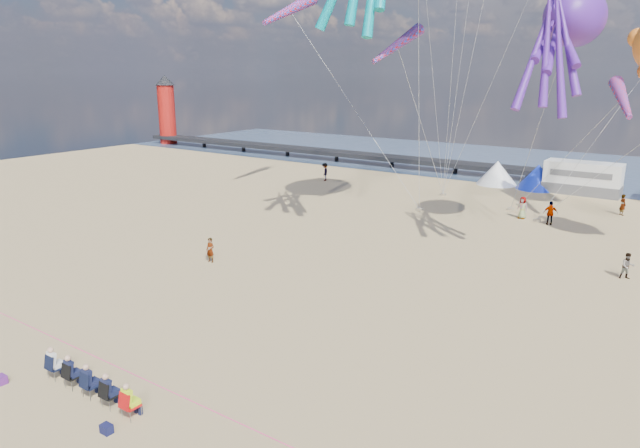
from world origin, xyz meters
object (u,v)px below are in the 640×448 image
at_px(sandbag_d, 520,204).
at_px(windsock_right, 397,45).
at_px(tent_blue, 538,177).
at_px(beachgoer_3, 550,213).
at_px(cooler_purple, 1,379).
at_px(spectator_row, 91,380).
at_px(beachgoer_5, 623,205).
at_px(cooler_navy, 107,429).
at_px(beachgoer_2, 325,172).
at_px(sandbag_e, 443,195).
at_px(windsock_mid, 622,99).
at_px(sandbag_c, 537,220).
at_px(beachgoer_1, 628,266).
at_px(sandbag_b, 511,209).
at_px(lighthouse, 167,115).
at_px(standing_person, 210,250).
at_px(sandbag_a, 419,209).
at_px(beachgoer_0, 522,208).
at_px(motorhome_0, 583,178).
at_px(windsock_left, 290,10).
at_px(kite_octopus_purple, 575,17).
at_px(tent_white, 497,173).

distance_m(sandbag_d, windsock_right, 17.92).
bearing_deg(tent_blue, beachgoer_3, -71.70).
relative_size(cooler_purple, windsock_right, 0.08).
xyz_separation_m(spectator_row, beachgoer_5, (11.29, 39.87, 0.20)).
distance_m(cooler_navy, beachgoer_2, 43.77).
distance_m(sandbag_e, windsock_mid, 17.37).
height_order(spectator_row, sandbag_c, spectator_row).
distance_m(cooler_navy, beachgoer_1, 27.46).
height_order(beachgoer_3, sandbag_d, beachgoer_3).
height_order(spectator_row, sandbag_b, spectator_row).
bearing_deg(windsock_mid, lighthouse, 145.01).
distance_m(lighthouse, beachgoer_2, 40.63).
relative_size(beachgoer_1, sandbag_b, 2.96).
bearing_deg(sandbag_b, windsock_right, -128.33).
distance_m(beachgoer_3, sandbag_b, 4.91).
height_order(beachgoer_5, sandbag_d, beachgoer_5).
bearing_deg(spectator_row, tent_blue, 86.42).
bearing_deg(standing_person, spectator_row, -67.29).
xyz_separation_m(standing_person, beachgoer_1, (20.88, 11.11, -0.01)).
bearing_deg(sandbag_b, beachgoer_5, 23.96).
bearing_deg(sandbag_c, beachgoer_3, -26.53).
relative_size(sandbag_a, sandbag_b, 1.00).
bearing_deg(beachgoer_2, beachgoer_1, 36.24).
height_order(lighthouse, beachgoer_0, lighthouse).
bearing_deg(beachgoer_1, sandbag_b, 101.97).
xyz_separation_m(sandbag_c, windsock_mid, (4.63, 0.75, 9.15)).
xyz_separation_m(beachgoer_1, beachgoer_3, (-6.37, 9.47, 0.16)).
relative_size(windsock_mid, windsock_right, 1.01).
bearing_deg(standing_person, beachgoer_0, 53.66).
bearing_deg(motorhome_0, beachgoer_1, -73.44).
bearing_deg(cooler_purple, tent_blue, 82.40).
xyz_separation_m(beachgoer_2, windsock_left, (2.54, -8.92, 15.06)).
bearing_deg(kite_octopus_purple, windsock_mid, 51.04).
bearing_deg(beachgoer_5, lighthouse, 39.72).
bearing_deg(beachgoer_2, windsock_right, 24.01).
bearing_deg(sandbag_c, windsock_right, -147.92).
xyz_separation_m(beachgoer_0, windsock_left, (-19.04, -4.57, 15.12)).
xyz_separation_m(sandbag_c, sandbag_e, (-9.63, 4.63, 0.00)).
relative_size(tent_blue, kite_octopus_purple, 0.42).
height_order(beachgoer_1, sandbag_b, beachgoer_1).
bearing_deg(sandbag_d, cooler_navy, -92.01).
xyz_separation_m(cooler_purple, beachgoer_2, (-13.00, 39.94, 0.77)).
relative_size(cooler_purple, beachgoer_1, 0.27).
xyz_separation_m(tent_white, beachgoer_1, (14.79, -22.82, -0.46)).
relative_size(cooler_navy, windsock_right, 0.08).
bearing_deg(beachgoer_5, windsock_mid, 135.12).
relative_size(cooler_purple, beachgoer_3, 0.22).
bearing_deg(sandbag_e, windsock_left, -139.95).
relative_size(spectator_row, beachgoer_0, 3.53).
bearing_deg(motorhome_0, tent_blue, 180.00).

